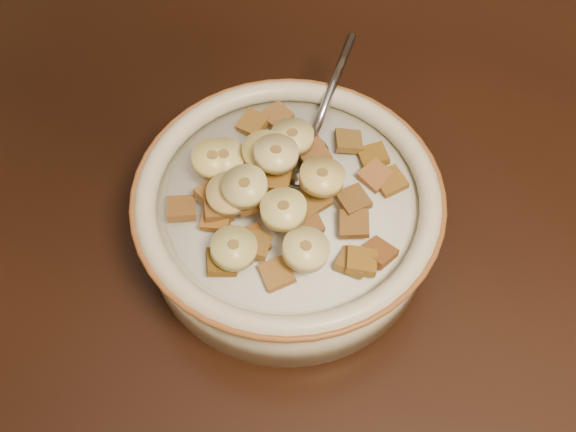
% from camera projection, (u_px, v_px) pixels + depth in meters
% --- Properties ---
extents(cereal_bowl, '(0.21, 0.21, 0.05)m').
position_uv_depth(cereal_bowl, '(288.00, 219.00, 0.49)').
color(cereal_bowl, beige).
rests_on(cereal_bowl, table).
extents(milk, '(0.18, 0.18, 0.00)m').
position_uv_depth(milk, '(288.00, 200.00, 0.46)').
color(milk, silver).
rests_on(milk, cereal_bowl).
extents(spoon, '(0.05, 0.06, 0.01)m').
position_uv_depth(spoon, '(304.00, 161.00, 0.48)').
color(spoon, '#989CB3').
rests_on(spoon, cereal_bowl).
extents(cereal_square_0, '(0.03, 0.03, 0.01)m').
position_uv_depth(cereal_square_0, '(221.00, 262.00, 0.43)').
color(cereal_square_0, brown).
rests_on(cereal_square_0, milk).
extents(cereal_square_1, '(0.02, 0.03, 0.01)m').
position_uv_depth(cereal_square_1, '(378.00, 253.00, 0.44)').
color(cereal_square_1, brown).
rests_on(cereal_square_1, milk).
extents(cereal_square_2, '(0.03, 0.03, 0.01)m').
position_uv_depth(cereal_square_2, '(314.00, 154.00, 0.46)').
color(cereal_square_2, brown).
rests_on(cereal_square_2, milk).
extents(cereal_square_3, '(0.03, 0.03, 0.01)m').
position_uv_depth(cereal_square_3, '(306.00, 222.00, 0.44)').
color(cereal_square_3, brown).
rests_on(cereal_square_3, milk).
extents(cereal_square_4, '(0.03, 0.03, 0.01)m').
position_uv_depth(cereal_square_4, '(252.00, 241.00, 0.43)').
color(cereal_square_4, brown).
rests_on(cereal_square_4, milk).
extents(cereal_square_5, '(0.02, 0.02, 0.01)m').
position_uv_depth(cereal_square_5, '(255.00, 244.00, 0.43)').
color(cereal_square_5, brown).
rests_on(cereal_square_5, milk).
extents(cereal_square_6, '(0.03, 0.03, 0.01)m').
position_uv_depth(cereal_square_6, '(277.00, 116.00, 0.50)').
color(cereal_square_6, brown).
rests_on(cereal_square_6, milk).
extents(cereal_square_7, '(0.03, 0.03, 0.01)m').
position_uv_depth(cereal_square_7, '(361.00, 261.00, 0.43)').
color(cereal_square_7, brown).
rests_on(cereal_square_7, milk).
extents(cereal_square_8, '(0.03, 0.03, 0.01)m').
position_uv_depth(cereal_square_8, '(279.00, 212.00, 0.44)').
color(cereal_square_8, brown).
rests_on(cereal_square_8, milk).
extents(cereal_square_9, '(0.03, 0.03, 0.01)m').
position_uv_depth(cereal_square_9, '(353.00, 200.00, 0.45)').
color(cereal_square_9, brown).
rests_on(cereal_square_9, milk).
extents(cereal_square_10, '(0.03, 0.03, 0.01)m').
position_uv_depth(cereal_square_10, '(277.00, 274.00, 0.43)').
color(cereal_square_10, olive).
rests_on(cereal_square_10, milk).
extents(cereal_square_11, '(0.03, 0.03, 0.01)m').
position_uv_depth(cereal_square_11, '(182.00, 208.00, 0.45)').
color(cereal_square_11, brown).
rests_on(cereal_square_11, milk).
extents(cereal_square_12, '(0.03, 0.03, 0.01)m').
position_uv_depth(cereal_square_12, '(373.00, 156.00, 0.48)').
color(cereal_square_12, brown).
rests_on(cereal_square_12, milk).
extents(cereal_square_13, '(0.03, 0.03, 0.01)m').
position_uv_depth(cereal_square_13, '(276.00, 178.00, 0.45)').
color(cereal_square_13, brown).
rests_on(cereal_square_13, milk).
extents(cereal_square_14, '(0.03, 0.03, 0.01)m').
position_uv_depth(cereal_square_14, '(390.00, 181.00, 0.47)').
color(cereal_square_14, olive).
rests_on(cereal_square_14, milk).
extents(cereal_square_15, '(0.02, 0.02, 0.01)m').
position_uv_depth(cereal_square_15, '(253.00, 123.00, 0.49)').
color(cereal_square_15, '#9B6426').
rests_on(cereal_square_15, milk).
extents(cereal_square_16, '(0.03, 0.03, 0.01)m').
position_uv_depth(cereal_square_16, '(213.00, 194.00, 0.45)').
color(cereal_square_16, '#9A6835').
rests_on(cereal_square_16, milk).
extents(cereal_square_17, '(0.03, 0.03, 0.01)m').
position_uv_depth(cereal_square_17, '(240.00, 167.00, 0.46)').
color(cereal_square_17, brown).
rests_on(cereal_square_17, milk).
extents(cereal_square_18, '(0.03, 0.03, 0.01)m').
position_uv_depth(cereal_square_18, '(354.00, 224.00, 0.44)').
color(cereal_square_18, brown).
rests_on(cereal_square_18, milk).
extents(cereal_square_19, '(0.03, 0.03, 0.01)m').
position_uv_depth(cereal_square_19, '(314.00, 199.00, 0.44)').
color(cereal_square_19, brown).
rests_on(cereal_square_19, milk).
extents(cereal_square_20, '(0.03, 0.03, 0.01)m').
position_uv_depth(cereal_square_20, '(251.00, 196.00, 0.44)').
color(cereal_square_20, brown).
rests_on(cereal_square_20, milk).
extents(cereal_square_21, '(0.03, 0.03, 0.01)m').
position_uv_depth(cereal_square_21, '(348.00, 141.00, 0.49)').
color(cereal_square_21, brown).
rests_on(cereal_square_21, milk).
extents(cereal_square_22, '(0.03, 0.03, 0.01)m').
position_uv_depth(cereal_square_22, '(375.00, 176.00, 0.47)').
color(cereal_square_22, brown).
rests_on(cereal_square_22, milk).
extents(cereal_square_23, '(0.02, 0.02, 0.01)m').
position_uv_depth(cereal_square_23, '(229.00, 185.00, 0.46)').
color(cereal_square_23, brown).
rests_on(cereal_square_23, milk).
extents(cereal_square_24, '(0.03, 0.03, 0.01)m').
position_uv_depth(cereal_square_24, '(219.00, 208.00, 0.45)').
color(cereal_square_24, brown).
rests_on(cereal_square_24, milk).
extents(cereal_square_25, '(0.03, 0.03, 0.01)m').
position_uv_depth(cereal_square_25, '(252.00, 199.00, 0.44)').
color(cereal_square_25, brown).
rests_on(cereal_square_25, milk).
extents(cereal_square_26, '(0.02, 0.02, 0.01)m').
position_uv_depth(cereal_square_26, '(353.00, 262.00, 0.43)').
color(cereal_square_26, brown).
rests_on(cereal_square_26, milk).
extents(cereal_square_27, '(0.03, 0.03, 0.01)m').
position_uv_depth(cereal_square_27, '(217.00, 217.00, 0.45)').
color(cereal_square_27, brown).
rests_on(cereal_square_27, milk).
extents(banana_slice_0, '(0.04, 0.04, 0.01)m').
position_uv_depth(banana_slice_0, '(234.00, 248.00, 0.42)').
color(banana_slice_0, '#CBC486').
rests_on(banana_slice_0, milk).
extents(banana_slice_1, '(0.04, 0.04, 0.01)m').
position_uv_depth(banana_slice_1, '(292.00, 137.00, 0.46)').
color(banana_slice_1, beige).
rests_on(banana_slice_1, milk).
extents(banana_slice_2, '(0.04, 0.04, 0.02)m').
position_uv_depth(banana_slice_2, '(322.00, 177.00, 0.43)').
color(banana_slice_2, '#FEE281').
rests_on(banana_slice_2, milk).
extents(banana_slice_3, '(0.04, 0.04, 0.01)m').
position_uv_depth(banana_slice_3, '(229.00, 194.00, 0.44)').
color(banana_slice_3, '#D8B871').
rests_on(banana_slice_3, milk).
extents(banana_slice_4, '(0.04, 0.04, 0.01)m').
position_uv_depth(banana_slice_4, '(284.00, 209.00, 0.42)').
color(banana_slice_4, '#EEE489').
rests_on(banana_slice_4, milk).
extents(banana_slice_5, '(0.03, 0.03, 0.01)m').
position_uv_depth(banana_slice_5, '(276.00, 154.00, 0.44)').
color(banana_slice_5, '#D1BF7D').
rests_on(banana_slice_5, milk).
extents(banana_slice_6, '(0.04, 0.04, 0.01)m').
position_uv_depth(banana_slice_6, '(224.00, 158.00, 0.46)').
color(banana_slice_6, '#CEC276').
rests_on(banana_slice_6, milk).
extents(banana_slice_7, '(0.04, 0.04, 0.02)m').
position_uv_depth(banana_slice_7, '(306.00, 249.00, 0.42)').
color(banana_slice_7, '#D9CC84').
rests_on(banana_slice_7, milk).
extents(banana_slice_8, '(0.04, 0.04, 0.01)m').
position_uv_depth(banana_slice_8, '(245.00, 187.00, 0.43)').
color(banana_slice_8, '#CCB97E').
rests_on(banana_slice_8, milk).
extents(banana_slice_9, '(0.04, 0.04, 0.01)m').
position_uv_depth(banana_slice_9, '(264.00, 151.00, 0.45)').
color(banana_slice_9, '#FFF07C').
rests_on(banana_slice_9, milk).
extents(banana_slice_10, '(0.04, 0.04, 0.02)m').
position_uv_depth(banana_slice_10, '(213.00, 159.00, 0.46)').
color(banana_slice_10, '#DEC56A').
rests_on(banana_slice_10, milk).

